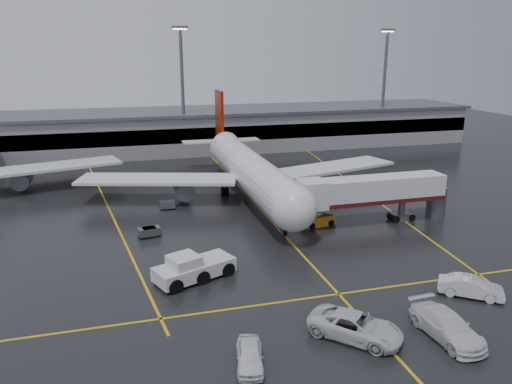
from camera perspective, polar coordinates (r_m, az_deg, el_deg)
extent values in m
plane|color=black|center=(63.39, 1.26, -2.86)|extent=(220.00, 220.00, 0.00)
cube|color=gold|center=(63.38, 1.26, -2.85)|extent=(0.25, 90.00, 0.02)
cube|color=gold|center=(44.46, 9.65, -11.70)|extent=(60.00, 0.25, 0.02)
cube|color=gold|center=(70.48, -16.97, -1.61)|extent=(9.99, 69.35, 0.02)
cube|color=gold|center=(78.84, 11.74, 0.61)|extent=(7.57, 69.64, 0.02)
cube|color=gray|center=(108.08, -6.15, 7.16)|extent=(120.00, 18.00, 8.00)
cube|color=black|center=(99.44, -5.31, 6.70)|extent=(120.00, 0.40, 3.00)
cube|color=#595B60|center=(107.51, -6.22, 9.42)|extent=(122.00, 19.00, 0.60)
cylinder|color=#595B60|center=(100.47, -8.58, 11.29)|extent=(0.70, 0.70, 25.00)
cube|color=#595B60|center=(100.26, -8.90, 18.53)|extent=(3.00, 1.20, 0.50)
cube|color=#FFE5B2|center=(100.24, -8.89, 18.36)|extent=(2.60, 0.90, 0.20)
cylinder|color=#595B60|center=(115.06, 14.72, 11.53)|extent=(0.70, 0.70, 25.00)
cube|color=#595B60|center=(114.87, 15.19, 17.85)|extent=(3.00, 1.20, 0.50)
cube|color=#FFE5B2|center=(114.86, 15.18, 17.70)|extent=(2.60, 0.90, 0.20)
cylinder|color=silver|center=(69.60, -0.62, 2.47)|extent=(5.20, 36.00, 5.20)
sphere|color=silver|center=(53.06, 4.41, -1.93)|extent=(5.20, 5.20, 5.20)
cone|color=silver|center=(89.51, -4.12, 5.88)|extent=(4.94, 8.00, 4.94)
cube|color=maroon|center=(89.75, -4.31, 9.07)|extent=(0.50, 5.50, 8.50)
cube|color=silver|center=(89.48, -4.12, 6.01)|extent=(14.00, 3.00, 0.25)
cube|color=silver|center=(69.66, -11.44, 1.48)|extent=(22.80, 11.83, 0.40)
cube|color=silver|center=(75.89, 8.52, 2.82)|extent=(22.80, 11.83, 0.40)
cylinder|color=#595B60|center=(69.37, -8.44, 0.37)|extent=(2.60, 4.50, 2.60)
cylinder|color=#595B60|center=(73.99, 6.31, 1.44)|extent=(2.60, 4.50, 2.60)
cylinder|color=#595B60|center=(56.77, 3.31, -4.11)|extent=(0.56, 0.56, 2.00)
cylinder|color=#595B60|center=(72.52, -3.67, 0.39)|extent=(0.56, 0.56, 2.00)
cylinder|color=#595B60|center=(74.05, 1.18, 0.75)|extent=(0.56, 0.56, 2.00)
cylinder|color=black|center=(56.97, 3.30, -4.63)|extent=(0.40, 1.10, 1.10)
cylinder|color=black|center=(72.64, -3.67, 0.05)|extent=(1.00, 1.40, 1.40)
cylinder|color=black|center=(74.16, 1.17, 0.41)|extent=(1.00, 1.40, 1.40)
cube|color=silver|center=(82.02, -23.33, 2.66)|extent=(22.80, 11.83, 0.40)
cylinder|color=#595B60|center=(81.93, -25.73, 1.36)|extent=(2.60, 4.50, 2.60)
cube|color=silver|center=(61.37, 13.72, 0.33)|extent=(18.00, 3.20, 3.00)
cube|color=#4B0F0F|center=(61.72, 13.65, -0.83)|extent=(18.00, 3.30, 0.50)
cube|color=silver|center=(57.89, 6.61, -0.25)|extent=(3.00, 3.40, 3.30)
cylinder|color=#595B60|center=(64.18, 16.68, -1.90)|extent=(0.80, 0.80, 3.00)
cube|color=#595B60|center=(64.50, 16.61, -2.79)|extent=(2.60, 1.60, 0.90)
cylinder|color=#595B60|center=(66.79, 20.36, -1.10)|extent=(2.40, 2.40, 4.00)
cylinder|color=black|center=(63.94, 15.77, -2.89)|extent=(0.90, 1.80, 0.90)
cylinder|color=black|center=(65.08, 17.43, -2.69)|extent=(0.90, 1.80, 0.90)
cube|color=silver|center=(46.52, -7.20, -8.95)|extent=(8.16, 5.69, 1.30)
cube|color=silver|center=(45.59, -8.43, -8.05)|extent=(3.39, 3.39, 1.08)
cube|color=black|center=(45.59, -8.43, -8.05)|extent=(3.05, 3.05, 0.97)
cylinder|color=black|center=(45.47, -10.27, -10.24)|extent=(2.54, 3.54, 1.41)
cylinder|color=black|center=(46.68, -7.19, -9.38)|extent=(2.54, 3.54, 1.41)
cylinder|color=black|center=(48.03, -4.28, -8.53)|extent=(2.54, 3.54, 1.41)
cube|color=orange|center=(60.50, 7.30, -3.31)|extent=(4.23, 2.25, 1.23)
cube|color=#595B60|center=(60.12, 7.34, -2.25)|extent=(3.99, 1.56, 1.41)
cylinder|color=black|center=(59.94, 6.19, -3.74)|extent=(1.05, 2.00, 0.78)
cylinder|color=black|center=(61.27, 8.37, -3.38)|extent=(1.05, 2.00, 0.78)
imported|color=silver|center=(38.16, 11.58, -15.16)|extent=(7.21, 7.25, 1.94)
imported|color=silver|center=(40.09, 21.47, -14.39)|extent=(3.09, 6.84, 1.94)
imported|color=silver|center=(47.01, 23.85, -10.14)|extent=(5.43, 4.74, 1.77)
imported|color=white|center=(34.77, -0.75, -18.63)|extent=(2.70, 4.74, 1.52)
cube|color=#595B60|center=(57.68, -12.16, -4.50)|extent=(2.20, 1.63, 0.90)
cylinder|color=black|center=(57.22, -12.79, -5.21)|extent=(0.40, 0.20, 0.40)
cylinder|color=black|center=(57.56, -11.24, -4.99)|extent=(0.40, 0.20, 0.40)
cylinder|color=black|center=(58.14, -13.02, -4.88)|extent=(0.40, 0.20, 0.40)
cylinder|color=black|center=(58.47, -11.49, -4.66)|extent=(0.40, 0.20, 0.40)
cube|color=#595B60|center=(57.60, -12.65, -4.56)|extent=(2.21, 1.65, 0.90)
cylinder|color=black|center=(57.15, -13.28, -5.27)|extent=(0.40, 0.20, 0.40)
cylinder|color=black|center=(57.48, -11.72, -5.05)|extent=(0.40, 0.20, 0.40)
cylinder|color=black|center=(58.06, -13.51, -4.94)|extent=(0.40, 0.20, 0.40)
cylinder|color=black|center=(58.39, -11.98, -4.72)|extent=(0.40, 0.20, 0.40)
cube|color=#595B60|center=(67.20, -10.33, -1.43)|extent=(2.06, 1.40, 0.90)
cylinder|color=black|center=(66.84, -10.98, -1.99)|extent=(0.40, 0.20, 0.40)
cylinder|color=black|center=(66.89, -9.61, -1.90)|extent=(0.40, 0.20, 0.40)
cylinder|color=black|center=(67.80, -11.01, -1.73)|extent=(0.40, 0.20, 0.40)
cylinder|color=black|center=(67.84, -9.66, -1.65)|extent=(0.40, 0.20, 0.40)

